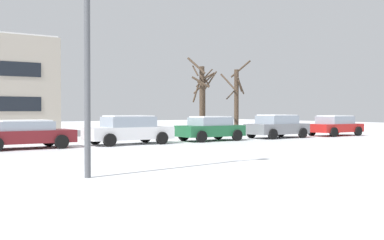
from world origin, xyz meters
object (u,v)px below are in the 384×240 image
at_px(street_lamp, 97,38).
at_px(parked_car_green, 210,128).
at_px(parked_car_red, 335,125).
at_px(parked_car_gray, 277,126).
at_px(parked_car_maroon, 24,134).
at_px(parked_car_white, 129,130).

distance_m(street_lamp, parked_car_green, 15.33).
bearing_deg(parked_car_green, parked_car_red, -1.57).
bearing_deg(parked_car_gray, parked_car_maroon, 179.67).
bearing_deg(parked_car_red, parked_car_gray, 177.09).
relative_size(parked_car_green, parked_car_gray, 0.97).
distance_m(street_lamp, parked_car_red, 23.71).
xyz_separation_m(street_lamp, parked_car_red, (21.28, 10.05, -2.89)).
distance_m(street_lamp, parked_car_maroon, 10.82).
xyz_separation_m(parked_car_green, parked_car_red, (10.33, -0.28, -0.01)).
xyz_separation_m(street_lamp, parked_car_white, (5.78, 10.29, -2.86)).
distance_m(parked_car_green, parked_car_gray, 5.16).
xyz_separation_m(street_lamp, parked_car_maroon, (0.62, 10.40, -2.93)).
bearing_deg(parked_car_gray, parked_car_green, 179.78).
distance_m(parked_car_green, parked_car_red, 10.33).
height_order(parked_car_white, parked_car_red, parked_car_white).
relative_size(parked_car_white, parked_car_green, 1.16).
bearing_deg(parked_car_gray, parked_car_red, -2.91).
bearing_deg(street_lamp, parked_car_gray, 32.62).
bearing_deg(parked_car_red, parked_car_maroon, 179.02).
xyz_separation_m(parked_car_maroon, parked_car_red, (20.66, -0.35, 0.03)).
height_order(parked_car_gray, parked_car_red, parked_car_gray).
height_order(parked_car_maroon, parked_car_red, parked_car_red).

